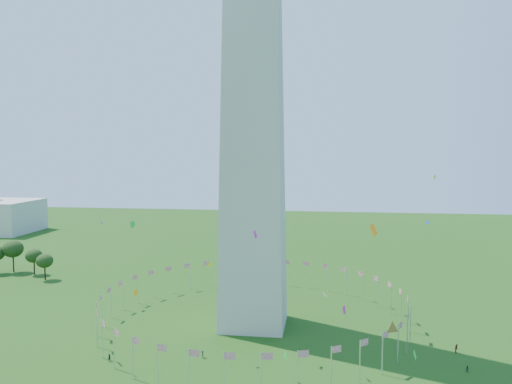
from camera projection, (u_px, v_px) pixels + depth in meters
washington_monument at (253, 0)px, 126.19m from camera, size 16.80×16.80×169.00m
flag_ring at (254, 308)px, 132.96m from camera, size 80.24×80.24×9.00m
kites_aloft at (301, 284)px, 104.66m from camera, size 116.05×65.81×36.72m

